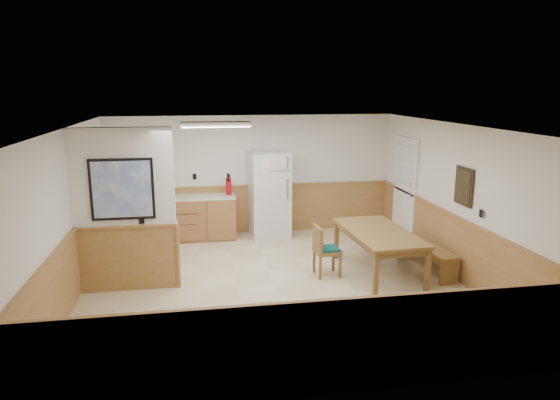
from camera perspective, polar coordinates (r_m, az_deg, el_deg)
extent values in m
plane|color=beige|center=(8.07, -0.65, -9.57)|extent=(6.00, 6.00, 0.00)
cube|color=white|center=(7.48, -0.70, 8.42)|extent=(6.00, 6.00, 0.02)
cube|color=white|center=(10.59, -3.22, 2.89)|extent=(6.00, 0.02, 2.50)
cube|color=white|center=(8.66, 19.33, -0.07)|extent=(0.02, 6.00, 2.50)
cube|color=white|center=(7.81, -22.98, -1.72)|extent=(0.02, 6.00, 2.50)
cube|color=#B27A47|center=(10.73, -3.16, -1.08)|extent=(6.00, 0.04, 1.00)
cube|color=#B27A47|center=(8.84, 18.86, -4.82)|extent=(0.04, 6.00, 1.00)
cube|color=#B27A47|center=(8.02, -22.37, -6.91)|extent=(0.04, 6.00, 1.00)
cube|color=white|center=(7.76, -17.58, 2.40)|extent=(1.50, 0.15, 1.50)
cube|color=#B27A47|center=(8.07, -16.98, -6.36)|extent=(1.50, 0.17, 1.00)
cube|color=black|center=(7.70, -17.60, 1.17)|extent=(0.92, 0.03, 0.92)
cube|color=white|center=(7.68, -17.61, 1.15)|extent=(0.84, 0.01, 0.84)
cube|color=#945C34|center=(10.39, -9.00, -2.08)|extent=(1.40, 0.60, 0.86)
cube|color=#945C34|center=(10.49, -17.06, -2.36)|extent=(0.06, 0.60, 0.86)
cube|color=#945C34|center=(10.41, -13.02, -2.22)|extent=(0.06, 0.60, 0.86)
cube|color=beige|center=(10.29, -11.32, 0.26)|extent=(2.20, 0.60, 0.04)
cube|color=beige|center=(10.57, -11.29, 0.98)|extent=(2.20, 0.02, 0.10)
cube|color=white|center=(10.36, 14.07, 1.02)|extent=(0.05, 1.02, 2.15)
cube|color=white|center=(10.35, 14.02, 1.02)|extent=(0.04, 0.90, 2.05)
cube|color=silver|center=(10.25, 14.05, 3.89)|extent=(0.02, 0.76, 0.80)
cube|color=white|center=(10.50, -14.72, 4.06)|extent=(0.80, 0.03, 1.00)
cube|color=silver|center=(10.49, -14.72, 4.05)|extent=(0.70, 0.01, 0.90)
cube|color=#302013|center=(8.33, 20.28, 1.48)|extent=(0.03, 0.50, 0.60)
cube|color=black|center=(8.32, 20.17, 1.48)|extent=(0.01, 0.42, 0.52)
cube|color=white|center=(8.70, -7.33, 8.61)|extent=(1.20, 0.30, 0.08)
cube|color=white|center=(8.70, -7.32, 8.31)|extent=(1.15, 0.25, 0.01)
cube|color=silver|center=(10.34, -1.21, 0.62)|extent=(0.83, 0.75, 1.78)
cube|color=silver|center=(9.91, 0.88, 4.37)|extent=(0.03, 0.02, 0.23)
cube|color=silver|center=(10.01, 0.87, 1.25)|extent=(0.03, 0.02, 0.42)
cube|color=olive|center=(8.41, 11.22, -3.66)|extent=(1.05, 1.96, 0.05)
cube|color=olive|center=(8.43, 11.20, -4.15)|extent=(0.95, 1.86, 0.10)
cube|color=olive|center=(7.58, 10.88, -8.47)|extent=(0.07, 0.07, 0.70)
cube|color=olive|center=(9.17, 6.46, -4.55)|extent=(0.07, 0.07, 0.70)
cube|color=olive|center=(7.94, 16.52, -7.79)|extent=(0.07, 0.07, 0.70)
cube|color=olive|center=(9.46, 11.29, -4.16)|extent=(0.07, 0.07, 0.70)
cube|color=olive|center=(8.90, 16.45, -5.04)|extent=(0.44, 1.52, 0.05)
cube|color=olive|center=(8.38, 18.44, -7.91)|extent=(0.31, 0.08, 0.40)
cube|color=olive|center=(9.57, 14.54, -5.09)|extent=(0.31, 0.08, 0.40)
cube|color=olive|center=(8.33, 5.42, -5.83)|extent=(0.43, 0.43, 0.06)
cube|color=#0D4443|center=(8.31, 5.43, -5.53)|extent=(0.38, 0.38, 0.03)
cube|color=olive|center=(8.20, 4.32, -4.40)|extent=(0.08, 0.40, 0.40)
cube|color=#0D4443|center=(8.15, 3.17, -4.49)|extent=(0.04, 0.34, 0.34)
cube|color=olive|center=(8.20, 4.63, -7.78)|extent=(0.04, 0.04, 0.39)
cube|color=olive|center=(8.50, 3.91, -7.00)|extent=(0.04, 0.04, 0.39)
cube|color=olive|center=(8.30, 6.90, -7.56)|extent=(0.04, 0.04, 0.39)
cube|color=olive|center=(8.61, 6.11, -6.80)|extent=(0.04, 0.04, 0.39)
cylinder|color=#AA0917|center=(10.27, -5.90, 1.58)|extent=(0.13, 0.13, 0.37)
cylinder|color=black|center=(10.23, -5.92, 2.80)|extent=(0.06, 0.06, 0.08)
cylinder|color=#18872B|center=(10.37, -15.85, 0.89)|extent=(0.09, 0.09, 0.23)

